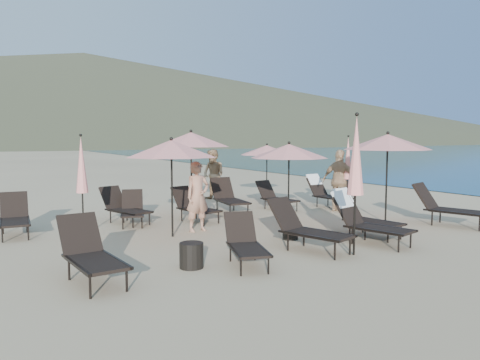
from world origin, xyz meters
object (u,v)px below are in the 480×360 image
beachgoer_c (340,181)px  lounger_11 (326,192)px  umbrella_closed_2 (82,165)px  umbrella_open_0 (171,149)px  lounger_4 (362,214)px  umbrella_closed_0 (356,157)px  lounger_9 (229,197)px  umbrella_open_1 (289,151)px  umbrella_open_3 (191,140)px  lounger_3 (366,219)px  beachgoer_a (198,197)px  lounger_8 (194,206)px  side_table_1 (290,230)px  lounger_5 (448,206)px  beachgoer_b (213,175)px  umbrella_open_2 (388,142)px  lounger_12 (124,207)px  lounger_10 (276,196)px  lounger_1 (246,242)px  umbrella_closed_1 (348,159)px  lounger_0 (91,253)px  lounger_7 (132,209)px  umbrella_open_4 (267,150)px  lounger_6 (15,216)px  lounger_2 (307,227)px  side_table_0 (191,255)px

beachgoer_c → lounger_11: bearing=-39.4°
umbrella_closed_2 → umbrella_open_0: bearing=-31.6°
lounger_4 → umbrella_closed_0: (-1.51, -1.30, 1.42)m
lounger_9 → lounger_4: bearing=-68.1°
lounger_11 → beachgoer_c: 1.06m
umbrella_open_1 → umbrella_open_3: size_ratio=0.87×
lounger_11 → lounger_3: bearing=-126.5°
umbrella_closed_0 → beachgoer_a: umbrella_closed_0 is taller
lounger_8 → side_table_1: bearing=-86.6°
lounger_8 → umbrella_closed_0: umbrella_closed_0 is taller
lounger_5 → beachgoer_b: (-3.05, 7.42, 0.43)m
umbrella_open_2 → beachgoer_b: 6.76m
umbrella_open_0 → beachgoer_c: (5.90, 0.84, -1.08)m
lounger_12 → lounger_10: bearing=-18.6°
lounger_1 → lounger_8: lounger_8 is taller
lounger_5 → side_table_1: 4.62m
lounger_3 → lounger_4: bearing=35.1°
umbrella_closed_1 → beachgoer_b: bearing=118.1°
side_table_1 → lounger_10: bearing=59.5°
lounger_0 → lounger_8: lounger_0 is taller
lounger_7 → beachgoer_a: 2.10m
lounger_11 → umbrella_open_3: 4.85m
umbrella_closed_2 → lounger_11: bearing=4.8°
lounger_5 → umbrella_open_1: (-3.53, 2.18, 1.44)m
lounger_4 → beachgoer_b: size_ratio=0.95×
lounger_7 → umbrella_closed_1: umbrella_closed_1 is taller
beachgoer_a → lounger_7: bearing=117.1°
umbrella_open_4 → umbrella_closed_2: (-6.95, -2.74, -0.18)m
umbrella_open_3 → beachgoer_c: bearing=-23.4°
lounger_6 → lounger_12: bearing=9.3°
lounger_1 → lounger_0: bearing=-169.7°
lounger_8 → beachgoer_b: 4.25m
lounger_4 → beachgoer_b: beachgoer_b is taller
umbrella_open_4 → umbrella_open_3: bearing=-161.4°
lounger_2 → beachgoer_b: 7.93m
lounger_2 → lounger_7: size_ratio=1.18×
lounger_5 → umbrella_closed_1: 3.28m
lounger_10 → umbrella_open_4: umbrella_open_4 is taller
umbrella_open_3 → umbrella_closed_0: bearing=-83.3°
lounger_5 → beachgoer_b: size_ratio=1.06×
lounger_2 → lounger_4: bearing=-1.9°
lounger_4 → lounger_11: lounger_4 is taller
lounger_9 → umbrella_closed_2: bearing=-156.5°
lounger_1 → lounger_10: size_ratio=1.01×
lounger_1 → umbrella_open_0: umbrella_open_0 is taller
umbrella_closed_0 → side_table_0: 3.64m
umbrella_closed_1 → umbrella_open_0: bearing=-173.9°
umbrella_open_1 → side_table_1: 2.48m
lounger_6 → beachgoer_a: 4.32m
beachgoer_a → lounger_8: bearing=63.8°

